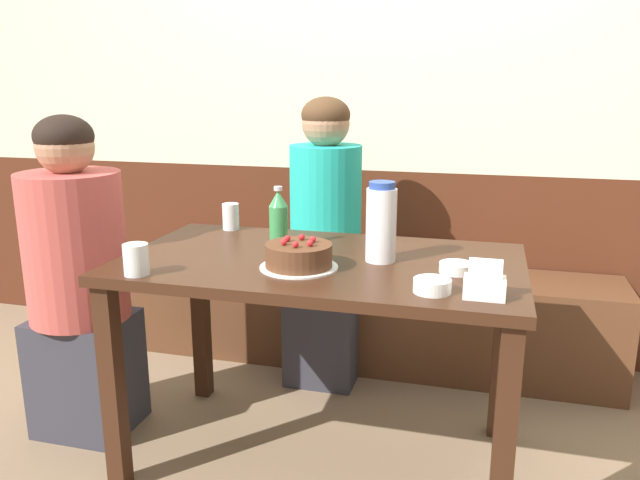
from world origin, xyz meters
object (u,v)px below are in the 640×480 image
Objects in this scene: glass_water_tall at (231,217)px; person_pale_blue_shirt at (325,251)px; birthday_cake at (299,256)px; water_pitcher at (381,223)px; person_teal_shirt at (78,282)px; bowl_soup_white at (456,268)px; napkin_holder at (485,284)px; bowl_rice_small at (432,286)px; soju_bottle at (279,218)px; bench_seat at (366,315)px; glass_tumbler_short at (136,259)px.

person_pale_blue_shirt is at bearing 46.61° from glass_water_tall.
birthday_cake is 0.94× the size of water_pitcher.
person_teal_shirt is 0.96× the size of person_pale_blue_shirt.
person_teal_shirt reaches higher than bowl_soup_white.
napkin_holder reaches higher than bowl_soup_white.
napkin_holder is at bearing -1.90° from bowl_rice_small.
soju_bottle is 0.80m from napkin_holder.
person_teal_shirt reaches higher than napkin_holder.
soju_bottle is at bearing -104.37° from bench_seat.
bowl_rice_small is 1.04m from person_pale_blue_shirt.
person_teal_shirt reaches higher than birthday_cake.
bench_seat is 8.74× the size of water_pitcher.
soju_bottle is at bearing -36.55° from glass_water_tall.
glass_water_tall reaches higher than bowl_soup_white.
birthday_cake is at bearing 8.30° from person_pale_blue_shirt.
napkin_holder is 0.14m from bowl_rice_small.
person_teal_shirt is at bearing 146.39° from glass_tumbler_short.
soju_bottle is 0.57m from person_pale_blue_shirt.
soju_bottle is 0.53m from glass_tumbler_short.
bowl_soup_white is (0.44, -0.87, 0.52)m from bench_seat.
birthday_cake is at bearing 166.93° from napkin_holder.
bench_seat is at bearing 115.82° from napkin_holder.
person_pale_blue_shirt is at bearing 40.82° from person_teal_shirt.
person_pale_blue_shirt reaches higher than glass_tumbler_short.
bowl_soup_white is (0.47, 0.08, -0.02)m from birthday_cake.
napkin_holder is 1.07× the size of glass_water_tall.
person_teal_shirt is at bearing 171.31° from napkin_holder.
glass_water_tall is (-0.45, -0.52, 0.56)m from bench_seat.
glass_water_tall is 0.48m from person_pale_blue_shirt.
glass_tumbler_short is at bearing -156.83° from birthday_cake.
person_teal_shirt is (-1.29, 0.21, -0.17)m from bowl_rice_small.
person_teal_shirt is (-1.43, 0.22, -0.19)m from napkin_holder.
napkin_holder is 1.07× the size of bowl_soup_white.
person_teal_shirt is at bearing -49.18° from person_pale_blue_shirt.
glass_tumbler_short is at bearing -93.67° from glass_water_tall.
birthday_cake is at bearing 23.17° from glass_tumbler_short.
water_pitcher is 2.73× the size of glass_tumbler_short.
person_pale_blue_shirt is at bearing 131.08° from bowl_soup_white.
bench_seat is 1.30m from person_teal_shirt.
birthday_cake is 2.58× the size of glass_tumbler_short.
bench_seat is at bearing 66.88° from glass_tumbler_short.
water_pitcher reaches higher than bowl_soup_white.
glass_tumbler_short is at bearing -175.60° from bowl_rice_small.
person_pale_blue_shirt is (0.04, 0.51, -0.25)m from soju_bottle.
person_pale_blue_shirt reaches higher than glass_water_tall.
bowl_rice_small reaches higher than bowl_soup_white.
glass_tumbler_short is (-1.01, -0.06, 0.01)m from napkin_holder.
bench_seat is 21.90× the size of bowl_soup_white.
bench_seat is 1.10m from bowl_soup_white.
soju_bottle is 2.25× the size of glass_tumbler_short.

